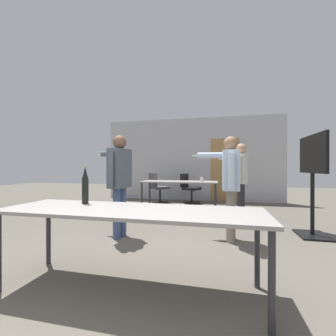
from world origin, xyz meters
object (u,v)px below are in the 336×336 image
(beer_bottle, at_px, (85,186))
(office_chair_far_right, at_px, (158,189))
(person_near_casual, at_px, (240,174))
(tv_screen, at_px, (313,173))
(person_center_tall, at_px, (119,175))
(office_chair_side_rolled, at_px, (190,189))
(person_left_plaid, at_px, (230,178))
(drink_cup, at_px, (202,180))

(beer_bottle, bearing_deg, office_chair_far_right, 96.26)
(office_chair_far_right, bearing_deg, person_near_casual, 4.38)
(person_near_casual, bearing_deg, tv_screen, -113.41)
(person_near_casual, distance_m, beer_bottle, 3.32)
(person_center_tall, bearing_deg, office_chair_side_rolled, -1.31)
(tv_screen, relative_size, person_center_tall, 1.01)
(person_center_tall, xyz_separation_m, office_chair_far_right, (-0.30, 3.38, -0.55))
(person_near_casual, distance_m, office_chair_far_right, 2.96)
(person_left_plaid, xyz_separation_m, drink_cup, (-0.61, 2.39, -0.16))
(person_left_plaid, relative_size, drink_cup, 14.64)
(tv_screen, height_order, drink_cup, tv_screen)
(person_near_casual, distance_m, office_chair_side_rolled, 2.53)
(person_near_casual, xyz_separation_m, person_center_tall, (-1.98, -1.57, 0.02))
(beer_bottle, relative_size, drink_cup, 3.63)
(tv_screen, distance_m, office_chair_side_rolled, 3.80)
(drink_cup, bearing_deg, office_chair_far_right, 151.63)
(person_near_casual, xyz_separation_m, drink_cup, (-0.88, 1.05, -0.18))
(beer_bottle, bearing_deg, drink_cup, 76.82)
(person_left_plaid, height_order, office_chair_side_rolled, person_left_plaid)
(person_left_plaid, relative_size, office_chair_far_right, 1.69)
(tv_screen, distance_m, drink_cup, 2.70)
(person_center_tall, bearing_deg, tv_screen, -67.42)
(person_left_plaid, bearing_deg, person_near_casual, -12.47)
(drink_cup, bearing_deg, office_chair_side_rolled, 113.94)
(person_near_casual, relative_size, office_chair_side_rolled, 1.76)
(person_left_plaid, relative_size, office_chair_side_rolled, 1.74)
(tv_screen, distance_m, person_left_plaid, 1.41)
(person_left_plaid, xyz_separation_m, office_chair_far_right, (-2.02, 3.15, -0.51))
(office_chair_side_rolled, xyz_separation_m, drink_cup, (0.46, -1.03, 0.37))
(tv_screen, xyz_separation_m, person_center_tall, (-3.03, -0.75, -0.03))
(office_chair_far_right, relative_size, drink_cup, 8.66)
(tv_screen, xyz_separation_m, office_chair_side_rolled, (-2.38, 2.90, -0.59))
(person_center_tall, distance_m, person_left_plaid, 1.73)
(tv_screen, distance_m, beer_bottle, 3.45)
(person_left_plaid, distance_m, office_chair_side_rolled, 3.62)
(person_center_tall, bearing_deg, drink_cup, -14.13)
(person_center_tall, bearing_deg, beer_bottle, -161.94)
(office_chair_far_right, relative_size, beer_bottle, 2.38)
(person_center_tall, relative_size, beer_bottle, 4.13)
(tv_screen, height_order, person_near_casual, tv_screen)
(person_center_tall, distance_m, office_chair_far_right, 3.44)
(tv_screen, relative_size, person_left_plaid, 1.03)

